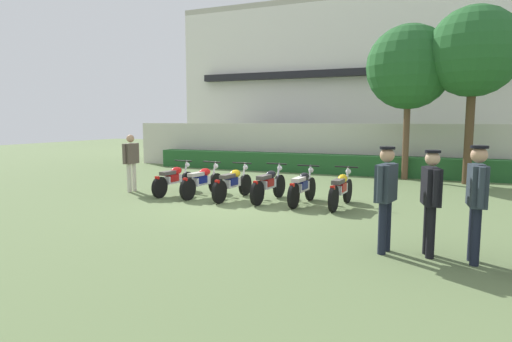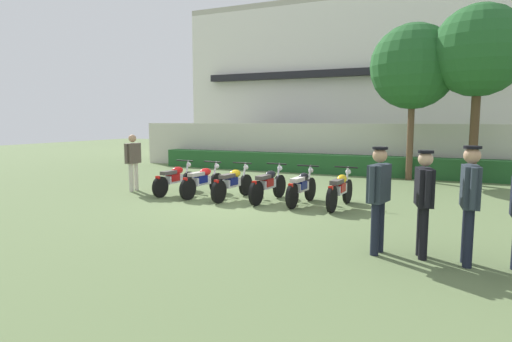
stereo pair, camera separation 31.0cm
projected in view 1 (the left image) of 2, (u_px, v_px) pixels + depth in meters
The scene contains 17 objects.
ground at pixel (243, 204), 10.92m from camera, with size 60.00×60.00×0.00m, color #607547.
building at pixel (354, 83), 24.59m from camera, with size 18.85×6.50×8.54m.
compound_wall at pixel (320, 147), 17.92m from camera, with size 17.91×0.30×1.99m, color beige.
hedge_row at pixel (315, 163), 17.35m from camera, with size 14.33×0.70×0.77m, color #235628.
parked_car at pixel (262, 144), 21.47m from camera, with size 4.69×2.50×1.89m.
tree_near_inspector at pixel (409, 67), 15.02m from camera, with size 2.96×2.96×5.48m.
tree_far_side at pixel (474, 52), 13.82m from camera, with size 2.93×2.93×5.81m.
motorcycle_in_row_0 at pixel (174, 179), 12.27m from camera, with size 0.60×1.88×0.95m.
motorcycle_in_row_1 at pixel (202, 181), 11.91m from camera, with size 0.60×1.87×0.96m.
motorcycle_in_row_2 at pixel (233, 183), 11.52m from camera, with size 0.60×1.95×0.96m.
motorcycle_in_row_3 at pixel (269, 184), 11.22m from camera, with size 0.60×1.94×0.97m.
motorcycle_in_row_4 at pixel (302, 187), 10.82m from camera, with size 0.60×1.82×0.97m.
motorcycle_in_row_5 at pixel (341, 189), 10.46m from camera, with size 0.60×1.90×0.97m.
inspector_person at pixel (131, 158), 12.68m from camera, with size 0.23×0.68×1.71m.
officer_0 at pixel (386, 190), 6.79m from camera, with size 0.32×0.67×1.72m.
officer_1 at pixel (431, 194), 6.61m from camera, with size 0.32×0.65×1.67m.
officer_2 at pixel (477, 194), 6.27m from camera, with size 0.26×0.69×1.76m.
Camera 1 is at (4.48, -9.77, 2.13)m, focal length 29.90 mm.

